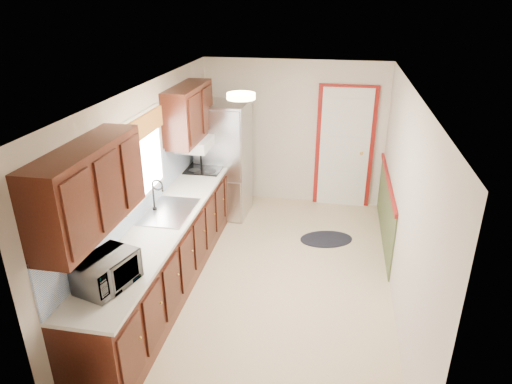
% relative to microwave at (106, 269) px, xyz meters
% --- Properties ---
extents(room_shell, '(3.20, 5.20, 2.52)m').
position_rel_microwave_xyz_m(room_shell, '(1.20, 1.73, 0.08)').
color(room_shell, beige).
rests_on(room_shell, ground).
extents(kitchen_run, '(0.63, 4.00, 2.20)m').
position_rel_microwave_xyz_m(kitchen_run, '(-0.04, 1.44, -0.31)').
color(kitchen_run, '#36140C').
rests_on(kitchen_run, ground).
extents(back_wall_trim, '(1.12, 2.30, 2.08)m').
position_rel_microwave_xyz_m(back_wall_trim, '(2.19, 3.94, -0.23)').
color(back_wall_trim, maroon).
rests_on(back_wall_trim, ground).
extents(ceiling_fixture, '(0.30, 0.30, 0.06)m').
position_rel_microwave_xyz_m(ceiling_fixture, '(0.90, 1.53, 1.24)').
color(ceiling_fixture, '#FFD88C').
rests_on(ceiling_fixture, room_shell).
extents(microwave, '(0.43, 0.59, 0.36)m').
position_rel_microwave_xyz_m(microwave, '(0.00, 0.00, 0.00)').
color(microwave, white).
rests_on(microwave, kitchen_run).
extents(refrigerator, '(0.79, 0.78, 1.83)m').
position_rel_microwave_xyz_m(refrigerator, '(0.18, 3.51, -0.21)').
color(refrigerator, '#B7B7BC').
rests_on(refrigerator, ground).
extents(rug, '(0.89, 0.70, 0.01)m').
position_rel_microwave_xyz_m(rug, '(1.87, 2.88, -1.11)').
color(rug, black).
rests_on(rug, ground).
extents(cooktop, '(0.52, 0.62, 0.02)m').
position_rel_microwave_xyz_m(cooktop, '(0.01, 3.04, -0.17)').
color(cooktop, black).
rests_on(cooktop, kitchen_run).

